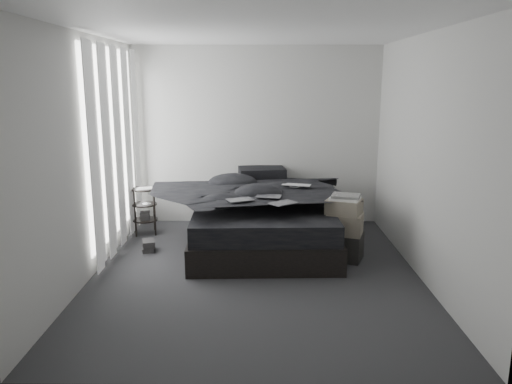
{
  "coord_description": "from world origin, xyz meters",
  "views": [
    {
      "loc": [
        0.04,
        -5.25,
        2.11
      ],
      "look_at": [
        0.0,
        0.8,
        0.75
      ],
      "focal_mm": 35.0,
      "sensor_mm": 36.0,
      "label": 1
    }
  ],
  "objects_px": {
    "bed": "(262,233)",
    "side_stand": "(145,211)",
    "box_lower": "(343,246)",
    "laptop": "(296,180)"
  },
  "relations": [
    {
      "from": "bed",
      "to": "box_lower",
      "type": "distance_m",
      "value": 1.11
    },
    {
      "from": "side_stand",
      "to": "box_lower",
      "type": "bearing_deg",
      "value": -21.14
    },
    {
      "from": "bed",
      "to": "side_stand",
      "type": "relative_size",
      "value": 3.64
    },
    {
      "from": "laptop",
      "to": "box_lower",
      "type": "xyz_separation_m",
      "value": [
        0.54,
        -0.61,
        -0.69
      ]
    },
    {
      "from": "bed",
      "to": "box_lower",
      "type": "xyz_separation_m",
      "value": [
        0.97,
        -0.54,
        0.0
      ]
    },
    {
      "from": "laptop",
      "to": "side_stand",
      "type": "xyz_separation_m",
      "value": [
        -2.07,
        0.4,
        -0.53
      ]
    },
    {
      "from": "bed",
      "to": "side_stand",
      "type": "xyz_separation_m",
      "value": [
        -1.64,
        0.47,
        0.16
      ]
    },
    {
      "from": "laptop",
      "to": "side_stand",
      "type": "bearing_deg",
      "value": -174.74
    },
    {
      "from": "side_stand",
      "to": "bed",
      "type": "bearing_deg",
      "value": -16.01
    },
    {
      "from": "bed",
      "to": "laptop",
      "type": "bearing_deg",
      "value": 7.5
    }
  ]
}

